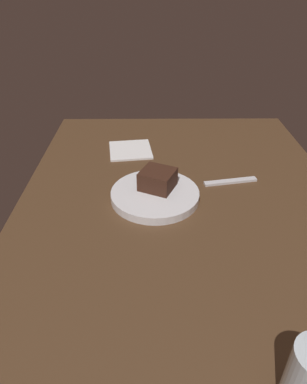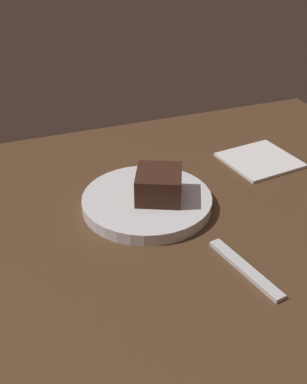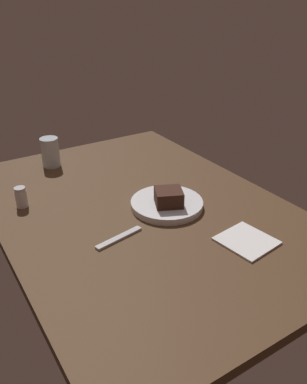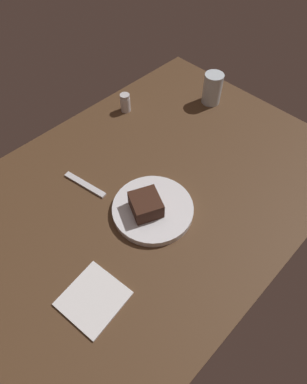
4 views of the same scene
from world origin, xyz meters
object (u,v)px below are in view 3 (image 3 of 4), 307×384
(dessert_plate, at_px, (167,204))
(chocolate_cake_slice, at_px, (169,197))
(dessert_spoon, at_px, (119,238))
(water_glass, at_px, (50,152))
(salt_shaker, at_px, (21,197))
(folded_napkin, at_px, (247,241))

(dessert_plate, distance_m, chocolate_cake_slice, 0.04)
(dessert_plate, height_order, dessert_spoon, dessert_plate)
(water_glass, bearing_deg, chocolate_cake_slice, -160.00)
(salt_shaker, xyz_separation_m, dessert_spoon, (-0.32, -0.17, -0.03))
(dessert_spoon, bearing_deg, salt_shaker, -72.24)
(chocolate_cake_slice, height_order, water_glass, water_glass)
(salt_shaker, xyz_separation_m, folded_napkin, (-0.52, -0.46, -0.03))
(dessert_plate, height_order, salt_shaker, salt_shaker)
(dessert_plate, bearing_deg, water_glass, 21.41)
(chocolate_cake_slice, relative_size, salt_shaker, 1.22)
(dessert_spoon, bearing_deg, folded_napkin, 134.83)
(water_glass, height_order, dessert_spoon, water_glass)
(dessert_plate, bearing_deg, chocolate_cake_slice, 160.37)
(chocolate_cake_slice, relative_size, water_glass, 0.73)
(water_glass, distance_m, folded_napkin, 0.82)
(dessert_plate, xyz_separation_m, salt_shaker, (0.24, 0.38, 0.02))
(water_glass, distance_m, dessert_spoon, 0.58)
(dessert_spoon, height_order, folded_napkin, dessert_spoon)
(chocolate_cake_slice, height_order, folded_napkin, chocolate_cake_slice)
(dessert_plate, distance_m, dessert_spoon, 0.22)
(dessert_plate, bearing_deg, dessert_spoon, 109.99)
(salt_shaker, distance_m, folded_napkin, 0.69)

